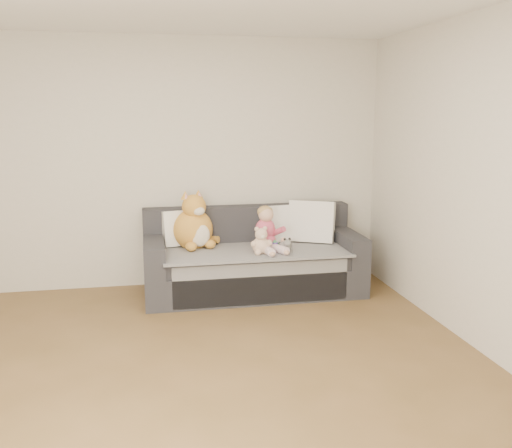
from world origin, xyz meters
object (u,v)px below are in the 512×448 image
Objects in this scene: plush_cat at (194,226)px; teddy_bear at (261,243)px; sippy_cup at (275,245)px; sofa at (252,262)px; toddler at (267,231)px.

plush_cat is 0.74m from teddy_bear.
plush_cat is at bearing 159.46° from sippy_cup.
sofa is at bearing 134.92° from sippy_cup.
plush_cat is at bearing 170.35° from sofa.
plush_cat is at bearing 148.05° from toddler.
toddler is at bearing 149.49° from sippy_cup.
plush_cat reaches higher than sofa.
sippy_cup is at bearing -42.48° from plush_cat.
sippy_cup is (0.78, -0.29, -0.17)m from plush_cat.
teddy_bear reaches higher than sippy_cup.
sofa is at bearing -31.59° from plush_cat.
toddler is at bearing -51.31° from sofa.
toddler reaches higher than sofa.
teddy_bear is at bearing -83.90° from sofa.
plush_cat is (-0.59, 0.10, 0.39)m from sofa.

